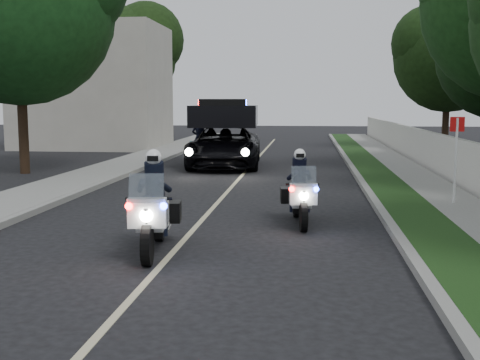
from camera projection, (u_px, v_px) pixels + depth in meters
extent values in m
plane|color=black|center=(139.00, 290.00, 8.54)|extent=(120.00, 120.00, 0.00)
cube|color=gray|center=(366.00, 189.00, 17.94)|extent=(0.20, 60.00, 0.15)
cube|color=#193814|center=(390.00, 189.00, 17.86)|extent=(1.20, 60.00, 0.16)
cube|color=gray|center=(435.00, 190.00, 17.71)|extent=(1.40, 60.00, 0.16)
cube|color=beige|center=(472.00, 168.00, 17.52)|extent=(0.22, 60.00, 1.50)
cube|color=gray|center=(99.00, 185.00, 18.84)|extent=(0.20, 60.00, 0.15)
cube|color=gray|center=(66.00, 184.00, 18.96)|extent=(2.00, 60.00, 0.16)
cube|color=#A8A396|center=(93.00, 87.00, 34.82)|extent=(8.00, 6.00, 7.00)
cube|color=#BFB78C|center=(230.00, 189.00, 18.40)|extent=(0.12, 50.00, 0.01)
imported|color=black|center=(225.00, 167.00, 24.88)|extent=(3.21, 6.26, 2.96)
imported|color=black|center=(199.00, 162.00, 26.79)|extent=(0.68, 1.87, 0.97)
imported|color=black|center=(199.00, 162.00, 26.79)|extent=(0.64, 0.44, 1.75)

